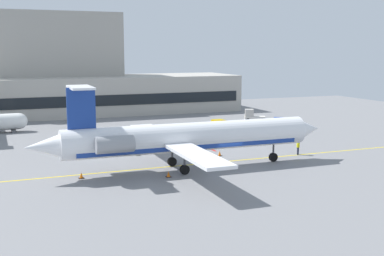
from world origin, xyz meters
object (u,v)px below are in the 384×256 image
object	(u,v)px
pushback_tractor	(279,125)
fuel_tank	(3,122)
marshaller	(298,146)
baggage_tug	(253,116)
regional_jet	(185,138)
belt_loader	(214,129)

from	to	relation	value
pushback_tractor	fuel_tank	distance (m)	38.70
marshaller	baggage_tug	bearing A→B (deg)	72.72
regional_jet	fuel_tank	distance (m)	33.70
regional_jet	marshaller	bearing A→B (deg)	7.32
regional_jet	baggage_tug	distance (m)	33.51
baggage_tug	fuel_tank	size ratio (longest dim) A/B	0.55
baggage_tug	fuel_tank	xyz separation A→B (m)	(-37.18, 4.11, 0.53)
belt_loader	baggage_tug	bearing A→B (deg)	41.57
regional_jet	pushback_tractor	size ratio (longest dim) A/B	8.40
pushback_tractor	fuel_tank	xyz separation A→B (m)	(-36.25, 13.52, 0.54)
baggage_tug	marshaller	xyz separation A→B (m)	(-7.42, -23.84, 0.02)
regional_jet	fuel_tank	size ratio (longest dim) A/B	4.58
regional_jet	marshaller	world-z (taller)	regional_jet
pushback_tractor	marshaller	distance (m)	15.83
baggage_tug	belt_loader	size ratio (longest dim) A/B	0.94
baggage_tug	belt_loader	bearing A→B (deg)	-138.43
fuel_tank	pushback_tractor	bearing A→B (deg)	-20.45
regional_jet	marshaller	size ratio (longest dim) A/B	15.75
pushback_tractor	regional_jet	bearing A→B (deg)	-141.66
pushback_tractor	marshaller	size ratio (longest dim) A/B	1.87
fuel_tank	marshaller	bearing A→B (deg)	-43.21
belt_loader	marshaller	xyz separation A→B (m)	(3.92, -13.79, -0.05)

